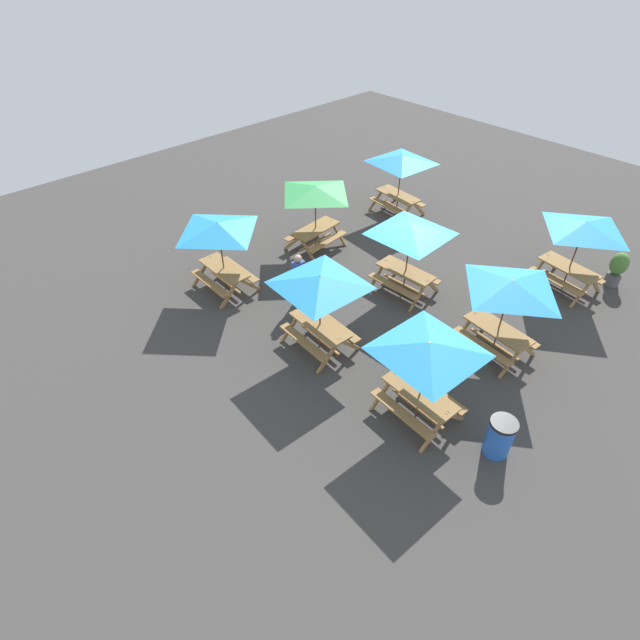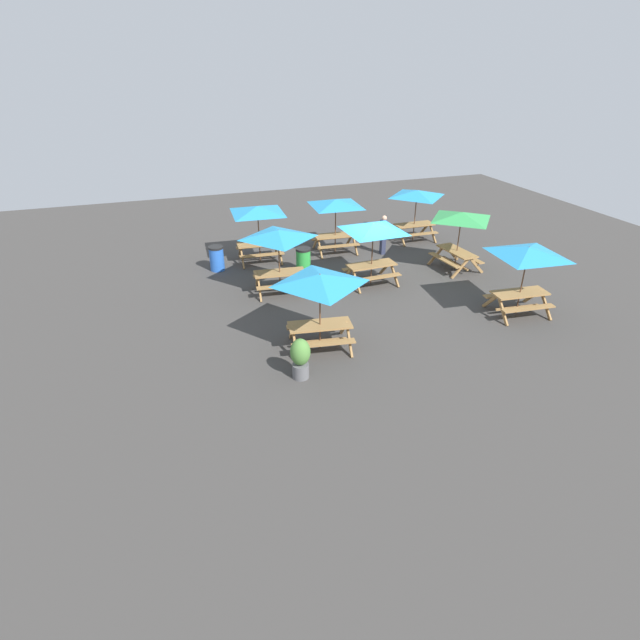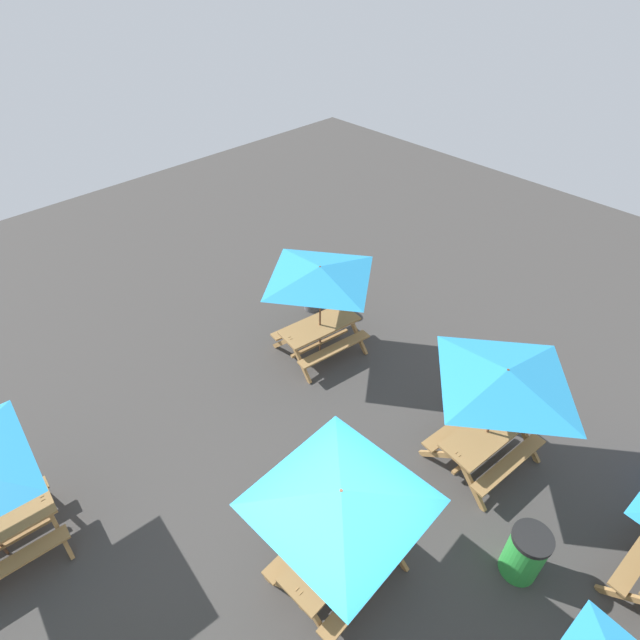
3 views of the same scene
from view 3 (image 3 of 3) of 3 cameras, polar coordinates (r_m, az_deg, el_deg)
The scene contains 6 objects.
ground_plane at distance 8.53m, azimuth 1.49°, elevation -27.42°, with size 31.22×31.22×0.00m, color #3D3A38.
picnic_table_2 at distance 10.30m, azimuth 0.00°, elevation 4.69°, with size 2.27×2.27×2.34m.
picnic_table_3 at distance 6.79m, azimuth 2.36°, elevation -20.26°, with size 2.83×2.83×2.34m.
picnic_table_5 at distance 8.58m, azimuth 20.25°, elevation -6.82°, with size 2.21×2.21×2.34m.
trash_bin_green at distance 8.69m, azimuth 22.36°, elevation -23.44°, with size 0.59×0.59×0.98m.
potted_plant_0 at distance 12.39m, azimuth -0.86°, elevation 3.65°, with size 0.53×0.53×1.14m.
Camera 3 is at (-2.48, -2.29, 7.84)m, focal length 28.00 mm.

